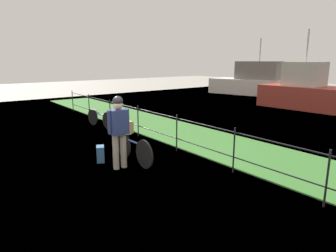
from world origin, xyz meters
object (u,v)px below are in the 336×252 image
object	(u,v)px
backpack_on_paving	(101,154)
bicycle_parked	(100,118)
terrier_dog	(125,118)
bicycle_main	(133,148)
wooden_crate	(125,127)
cyclist_person	(119,126)
moored_boat_mid	(258,83)
moored_boat_near	(303,91)

from	to	relation	value
backpack_on_paving	bicycle_parked	size ratio (longest dim) A/B	0.25
terrier_dog	bicycle_main	bearing A→B (deg)	-0.05
terrier_dog	bicycle_parked	bearing A→B (deg)	164.94
wooden_crate	terrier_dog	xyz separation A→B (m)	(0.02, -0.00, 0.22)
cyclist_person	moored_boat_mid	size ratio (longest dim) A/B	0.23
terrier_dog	backpack_on_paving	world-z (taller)	terrier_dog
bicycle_parked	moored_boat_near	size ratio (longest dim) A/B	0.39
backpack_on_paving	moored_boat_mid	world-z (taller)	moored_boat_mid
cyclist_person	bicycle_parked	size ratio (longest dim) A/B	1.04
cyclist_person	backpack_on_paving	xyz separation A→B (m)	(-0.68, -0.17, -0.80)
cyclist_person	moored_boat_near	bearing A→B (deg)	99.92
terrier_dog	bicycle_parked	xyz separation A→B (m)	(-3.80, 1.02, -0.71)
moored_boat_near	backpack_on_paving	bearing A→B (deg)	-83.41
wooden_crate	terrier_dog	world-z (taller)	terrier_dog
bicycle_main	backpack_on_paving	xyz separation A→B (m)	(-0.52, -0.62, -0.16)
moored_boat_near	terrier_dog	bearing A→B (deg)	-82.14
bicycle_main	moored_boat_near	world-z (taller)	moored_boat_near
backpack_on_paving	bicycle_main	bearing A→B (deg)	75.26
cyclist_person	bicycle_parked	bearing A→B (deg)	161.08
bicycle_parked	moored_boat_near	bearing A→B (deg)	77.83
terrier_dog	bicycle_parked	size ratio (longest dim) A/B	0.19
bicycle_main	wooden_crate	distance (m)	0.59
wooden_crate	moored_boat_near	xyz separation A→B (m)	(-1.54, 11.36, 0.05)
bicycle_main	terrier_dog	xyz separation A→B (m)	(-0.33, 0.00, 0.69)
bicycle_main	bicycle_parked	xyz separation A→B (m)	(-4.13, 1.02, -0.02)
backpack_on_paving	cyclist_person	bearing A→B (deg)	39.06
terrier_dog	bicycle_parked	world-z (taller)	terrier_dog
cyclist_person	bicycle_parked	world-z (taller)	cyclist_person
bicycle_main	cyclist_person	size ratio (longest dim) A/B	0.99
bicycle_main	terrier_dog	distance (m)	0.77
bicycle_main	moored_boat_mid	size ratio (longest dim) A/B	0.23
terrier_dog	moored_boat_mid	distance (m)	16.13
bicycle_parked	moored_boat_mid	xyz separation A→B (m)	(-2.92, 13.64, 0.53)
backpack_on_paving	bicycle_parked	xyz separation A→B (m)	(-3.61, 1.64, 0.13)
bicycle_main	wooden_crate	bearing A→B (deg)	179.95
bicycle_main	cyclist_person	world-z (taller)	cyclist_person
moored_boat_near	moored_boat_mid	distance (m)	6.12
backpack_on_paving	moored_boat_near	world-z (taller)	moored_boat_near
terrier_dog	moored_boat_mid	bearing A→B (deg)	114.61
backpack_on_paving	moored_boat_near	distance (m)	12.08
wooden_crate	moored_boat_near	world-z (taller)	moored_boat_near
bicycle_parked	backpack_on_paving	bearing A→B (deg)	-24.46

